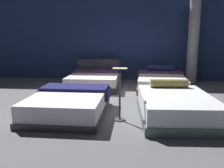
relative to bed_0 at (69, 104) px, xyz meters
name	(u,v)px	position (x,y,z in m)	size (l,w,h in m)	color
ground_plane	(124,99)	(1.12, 1.43, -0.24)	(18.00, 18.00, 0.02)	#5B5B60
showroom_back_wall	(128,35)	(1.12, 4.59, 1.52)	(18.00, 0.06, 3.50)	navy
bed_0	(69,104)	(0.00, 0.00, 0.00)	(1.64, 1.96, 0.51)	#323036
bed_1	(175,106)	(2.26, 0.02, 0.01)	(1.58, 2.19, 0.68)	#4A5B56
bed_2	(95,80)	(0.05, 2.93, 0.01)	(1.76, 2.03, 0.87)	#28272C
bed_3	(161,82)	(2.28, 2.89, 0.00)	(1.68, 2.20, 0.71)	brown
price_sign	(120,100)	(1.12, -0.27, 0.18)	(0.28, 0.24, 1.06)	#3F3F44
support_pillar	(194,35)	(3.49, 4.07, 1.52)	(0.39, 0.39, 3.50)	#99999E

